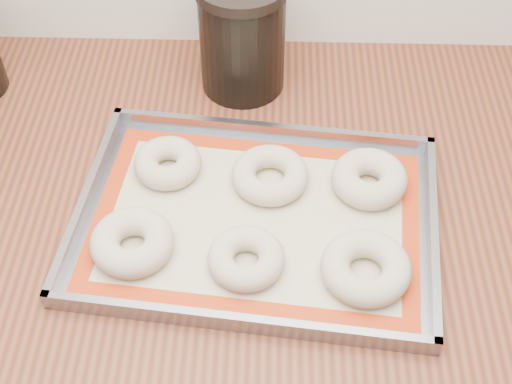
{
  "coord_description": "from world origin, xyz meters",
  "views": [
    {
      "loc": [
        0.26,
        1.02,
        1.62
      ],
      "look_at": [
        0.25,
        1.61,
        0.96
      ],
      "focal_mm": 50.0,
      "sensor_mm": 36.0,
      "label": 1
    }
  ],
  "objects_px": {
    "bagel_back_mid": "(270,175)",
    "bagel_back_right": "(369,179)",
    "bagel_front_right": "(366,268)",
    "canister_right": "(242,35)",
    "bagel_front_left": "(132,242)",
    "baking_tray": "(256,219)",
    "bagel_front_mid": "(246,258)",
    "bagel_back_left": "(168,163)"
  },
  "relations": [
    {
      "from": "bagel_back_mid",
      "to": "bagel_back_right",
      "type": "bearing_deg",
      "value": -2.16
    },
    {
      "from": "bagel_front_right",
      "to": "canister_right",
      "type": "relative_size",
      "value": 0.61
    },
    {
      "from": "bagel_front_left",
      "to": "bagel_back_mid",
      "type": "distance_m",
      "value": 0.21
    },
    {
      "from": "bagel_front_right",
      "to": "canister_right",
      "type": "height_order",
      "value": "canister_right"
    },
    {
      "from": "baking_tray",
      "to": "bagel_back_mid",
      "type": "relative_size",
      "value": 4.75
    },
    {
      "from": "bagel_back_right",
      "to": "bagel_front_mid",
      "type": "bearing_deg",
      "value": -139.83
    },
    {
      "from": "bagel_front_left",
      "to": "bagel_back_right",
      "type": "relative_size",
      "value": 1.03
    },
    {
      "from": "bagel_front_left",
      "to": "bagel_front_mid",
      "type": "distance_m",
      "value": 0.14
    },
    {
      "from": "bagel_front_left",
      "to": "bagel_back_mid",
      "type": "bearing_deg",
      "value": 35.55
    },
    {
      "from": "baking_tray",
      "to": "bagel_back_mid",
      "type": "xyz_separation_m",
      "value": [
        0.02,
        0.07,
        0.01
      ]
    },
    {
      "from": "bagel_front_mid",
      "to": "bagel_back_right",
      "type": "distance_m",
      "value": 0.21
    },
    {
      "from": "bagel_front_left",
      "to": "bagel_back_left",
      "type": "xyz_separation_m",
      "value": [
        0.03,
        0.14,
        -0.0
      ]
    },
    {
      "from": "baking_tray",
      "to": "canister_right",
      "type": "xyz_separation_m",
      "value": [
        -0.03,
        0.28,
        0.08
      ]
    },
    {
      "from": "bagel_back_mid",
      "to": "canister_right",
      "type": "height_order",
      "value": "canister_right"
    },
    {
      "from": "canister_right",
      "to": "bagel_front_mid",
      "type": "bearing_deg",
      "value": -87.02
    },
    {
      "from": "baking_tray",
      "to": "bagel_back_left",
      "type": "relative_size",
      "value": 5.34
    },
    {
      "from": "bagel_back_left",
      "to": "canister_right",
      "type": "relative_size",
      "value": 0.51
    },
    {
      "from": "bagel_front_left",
      "to": "bagel_front_right",
      "type": "bearing_deg",
      "value": -6.12
    },
    {
      "from": "bagel_back_mid",
      "to": "bagel_back_right",
      "type": "relative_size",
      "value": 1.02
    },
    {
      "from": "bagel_back_left",
      "to": "bagel_back_right",
      "type": "height_order",
      "value": "bagel_back_right"
    },
    {
      "from": "bagel_front_right",
      "to": "baking_tray",
      "type": "bearing_deg",
      "value": 147.65
    },
    {
      "from": "baking_tray",
      "to": "bagel_front_left",
      "type": "distance_m",
      "value": 0.16
    },
    {
      "from": "bagel_front_left",
      "to": "bagel_back_left",
      "type": "height_order",
      "value": "bagel_front_left"
    },
    {
      "from": "bagel_front_right",
      "to": "bagel_back_right",
      "type": "bearing_deg",
      "value": 84.01
    },
    {
      "from": "bagel_front_left",
      "to": "bagel_front_mid",
      "type": "relative_size",
      "value": 1.1
    },
    {
      "from": "bagel_front_right",
      "to": "bagel_back_left",
      "type": "height_order",
      "value": "bagel_front_right"
    },
    {
      "from": "bagel_front_mid",
      "to": "bagel_back_right",
      "type": "bearing_deg",
      "value": 40.17
    },
    {
      "from": "bagel_front_mid",
      "to": "bagel_front_right",
      "type": "distance_m",
      "value": 0.14
    },
    {
      "from": "bagel_front_mid",
      "to": "bagel_back_left",
      "type": "height_order",
      "value": "bagel_back_left"
    },
    {
      "from": "bagel_front_right",
      "to": "canister_right",
      "type": "xyz_separation_m",
      "value": [
        -0.16,
        0.37,
        0.07
      ]
    },
    {
      "from": "baking_tray",
      "to": "bagel_front_mid",
      "type": "relative_size",
      "value": 5.21
    },
    {
      "from": "bagel_back_right",
      "to": "bagel_back_mid",
      "type": "bearing_deg",
      "value": 177.84
    },
    {
      "from": "bagel_back_left",
      "to": "bagel_back_right",
      "type": "bearing_deg",
      "value": -4.87
    },
    {
      "from": "baking_tray",
      "to": "canister_right",
      "type": "height_order",
      "value": "canister_right"
    },
    {
      "from": "bagel_front_mid",
      "to": "bagel_back_mid",
      "type": "relative_size",
      "value": 0.91
    },
    {
      "from": "bagel_back_left",
      "to": "bagel_back_mid",
      "type": "relative_size",
      "value": 0.89
    },
    {
      "from": "canister_right",
      "to": "bagel_back_right",
      "type": "bearing_deg",
      "value": -51.22
    },
    {
      "from": "bagel_back_left",
      "to": "canister_right",
      "type": "distance_m",
      "value": 0.23
    },
    {
      "from": "bagel_front_right",
      "to": "bagel_back_mid",
      "type": "distance_m",
      "value": 0.19
    },
    {
      "from": "baking_tray",
      "to": "canister_right",
      "type": "distance_m",
      "value": 0.3
    },
    {
      "from": "baking_tray",
      "to": "bagel_front_left",
      "type": "xyz_separation_m",
      "value": [
        -0.15,
        -0.05,
        0.02
      ]
    },
    {
      "from": "bagel_back_right",
      "to": "canister_right",
      "type": "height_order",
      "value": "canister_right"
    }
  ]
}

